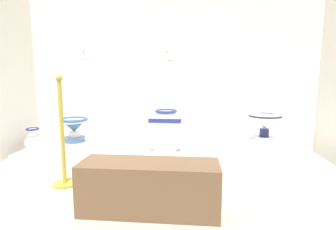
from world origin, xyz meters
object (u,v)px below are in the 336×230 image
Objects in this scene: plinth_block_tall_cobalt at (75,144)px; stanchion_post_near_left at (63,150)px; antique_toilet_tall_cobalt at (74,126)px; museum_bench at (149,187)px; antique_toilet_broad_patterned at (166,128)px; antique_toilet_squat_floral at (265,121)px; plinth_block_broad_patterned at (166,147)px; info_placard_second at (170,55)px; decorative_vase_spare at (33,142)px; plinth_block_squat_floral at (264,145)px; info_placard_first at (86,54)px.

plinth_block_tall_cobalt is 0.33× the size of stanchion_post_near_left.
museum_bench is (1.25, -1.42, -0.19)m from antique_toilet_tall_cobalt.
antique_toilet_tall_cobalt is 0.35× the size of stanchion_post_near_left.
antique_toilet_squat_floral is at bearing 0.06° from antique_toilet_broad_patterned.
plinth_block_broad_patterned is 0.30× the size of stanchion_post_near_left.
plinth_block_broad_patterned is at bearing -1.26° from plinth_block_tall_cobalt.
info_placard_second is at bearing 88.52° from plinth_block_broad_patterned.
decorative_vase_spare is (-1.84, 0.04, -0.24)m from antique_toilet_broad_patterned.
antique_toilet_broad_patterned is 1.17× the size of plinth_block_squat_floral.
stanchion_post_near_left is (-2.13, -0.96, -0.16)m from antique_toilet_squat_floral.
antique_toilet_broad_patterned is at bearing -91.48° from info_placard_second.
plinth_block_broad_patterned is 1.33m from stanchion_post_near_left.
decorative_vase_spare is (-0.61, -0.46, -1.21)m from info_placard_first.
antique_toilet_squat_floral is 3.43× the size of info_placard_first.
plinth_block_broad_patterned is at bearing 90.60° from museum_bench.
info_placard_first is at bearing 168.40° from antique_toilet_squat_floral.
antique_toilet_squat_floral is 0.38× the size of museum_bench.
info_placard_second is (-1.22, 0.50, 0.85)m from antique_toilet_squat_floral.
plinth_block_broad_patterned is 0.90× the size of decorative_vase_spare.
stanchion_post_near_left is at bearing 154.61° from museum_bench.
info_placard_first is (-2.45, 0.50, 0.86)m from antique_toilet_squat_floral.
stanchion_post_near_left is (0.32, -1.47, -1.03)m from info_placard_first.
antique_toilet_squat_floral is (2.47, -0.03, 0.36)m from plinth_block_tall_cobalt.
antique_toilet_tall_cobalt is 0.80× the size of antique_toilet_broad_patterned.
antique_toilet_tall_cobalt is 1.26m from plinth_block_broad_patterned.
antique_toilet_broad_patterned is at bearing -22.40° from info_placard_first.
museum_bench is at bearing -48.58° from antique_toilet_tall_cobalt.
antique_toilet_squat_floral is at bearing 0.06° from plinth_block_broad_patterned.
decorative_vase_spare is at bearing 178.74° from antique_toilet_broad_patterned.
info_placard_first is (-2.45, 0.50, 1.18)m from plinth_block_squat_floral.
info_placard_first is at bearing 88.07° from antique_toilet_tall_cobalt.
stanchion_post_near_left reaches higher than antique_toilet_squat_floral.
plinth_block_tall_cobalt is 2.47m from plinth_block_squat_floral.
info_placard_first is (-1.22, 0.50, 0.97)m from antique_toilet_broad_patterned.
plinth_block_tall_cobalt is at bearing 131.42° from museum_bench.
antique_toilet_tall_cobalt is 3.12× the size of info_placard_first.
antique_toilet_broad_patterned is 1.25m from plinth_block_squat_floral.
stanchion_post_near_left is 0.99× the size of museum_bench.
decorative_vase_spare reaches higher than plinth_block_squat_floral.
plinth_block_squat_floral is 3.34× the size of info_placard_first.
antique_toilet_squat_floral reaches higher than museum_bench.
stanchion_post_near_left is at bearing -133.10° from antique_toilet_broad_patterned.
antique_toilet_broad_patterned reaches higher than plinth_block_tall_cobalt.
info_placard_first reaches higher than stanchion_post_near_left.
decorative_vase_spare is at bearing -165.93° from info_placard_second.
antique_toilet_squat_floral is at bearing -0.60° from antique_toilet_tall_cobalt.
antique_toilet_broad_patterned is 1.23m from antique_toilet_squat_floral.
antique_toilet_squat_floral is at bearing -0.73° from decorative_vase_spare.
museum_bench is at bearing -56.90° from info_placard_first.
info_placard_first is 2.55m from museum_bench.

